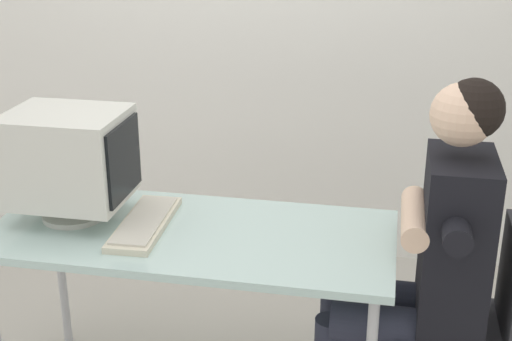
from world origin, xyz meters
The scene contains 5 objects.
desk centered at (0.00, 0.00, 0.67)m, with size 1.46×0.65×0.73m.
crt_monitor centered at (-0.46, 0.03, 0.97)m, with size 0.43×0.34×0.41m.
keyboard centered at (-0.17, 0.00, 0.74)m, with size 0.18×0.47×0.03m.
office_chair centered at (1.00, 0.02, 0.47)m, with size 0.40×0.40×0.82m.
person_seated centered at (0.82, 0.02, 0.72)m, with size 0.69×0.56×1.33m.
Camera 1 is at (0.68, -2.22, 1.85)m, focal length 49.89 mm.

